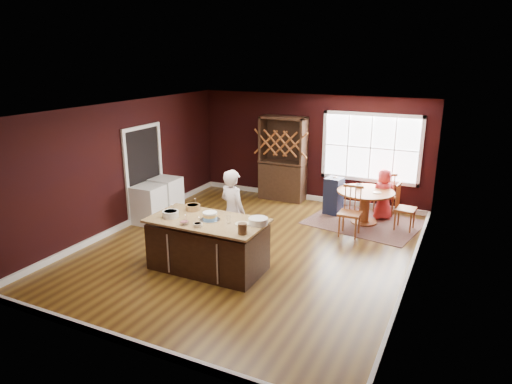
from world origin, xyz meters
TOP-DOWN VIEW (x-y plane):
  - room_shell at (0.00, 0.00)m, footprint 7.00×7.00m
  - window at (1.50, 3.47)m, footprint 2.36×0.10m
  - doorway at (-2.97, 0.60)m, footprint 0.08×1.26m
  - kitchen_island at (-0.27, -1.09)m, footprint 2.03×1.06m
  - dining_table at (1.68, 2.38)m, footprint 1.25×1.25m
  - baker at (-0.19, -0.31)m, footprint 0.69×0.57m
  - layer_cake at (-0.21, -1.09)m, footprint 0.35×0.35m
  - bowl_blue at (-0.91, -1.26)m, footprint 0.29×0.29m
  - bowl_yellow at (-0.76, -0.78)m, footprint 0.27×0.27m
  - bowl_pink at (-0.48, -1.46)m, footprint 0.16×0.16m
  - bowl_olive at (-0.23, -1.44)m, footprint 0.15×0.15m
  - drinking_glass at (0.16, -1.11)m, footprint 0.07×0.07m
  - dinner_plate at (0.38, -1.04)m, footprint 0.25×0.25m
  - white_tub at (0.62, -0.92)m, footprint 0.32×0.32m
  - stoneware_crock at (0.57, -1.41)m, footprint 0.15×0.15m
  - rug at (1.68, 2.38)m, footprint 2.63×2.20m
  - chair_east at (2.56, 2.34)m, footprint 0.44×0.46m
  - chair_south at (1.57, 1.50)m, footprint 0.46×0.43m
  - chair_north at (1.96, 3.08)m, footprint 0.59×0.58m
  - seated_woman at (1.99, 2.82)m, footprint 0.68×0.64m
  - high_chair at (0.88, 2.67)m, footprint 0.43×0.43m
  - toddler at (0.93, 2.73)m, footprint 0.18×0.14m
  - table_plate at (1.94, 2.33)m, footprint 0.18×0.18m
  - table_cup at (1.49, 2.53)m, footprint 0.15×0.15m
  - hutch at (-0.65, 3.22)m, footprint 1.17×0.49m
  - washer at (-2.64, 0.28)m, footprint 0.60×0.58m
  - dryer at (-2.64, 0.92)m, footprint 0.61×0.59m

SIDE VIEW (x-z plane):
  - rug at x=1.68m, z-range 0.00..0.01m
  - washer at x=-2.64m, z-range 0.00..0.87m
  - kitchen_island at x=-0.27m, z-range -0.02..0.90m
  - dryer at x=-2.64m, z-range 0.00..0.88m
  - high_chair at x=0.88m, z-range 0.00..0.92m
  - chair_east at x=2.56m, z-range 0.00..1.02m
  - chair_south at x=1.57m, z-range 0.00..1.06m
  - dining_table at x=1.68m, z-range 0.16..0.91m
  - chair_north at x=1.96m, z-range 0.00..1.07m
  - seated_woman at x=1.99m, z-range 0.00..1.17m
  - table_plate at x=1.94m, z-range 0.75..0.76m
  - table_cup at x=1.49m, z-range 0.75..0.85m
  - toddler at x=0.93m, z-range 0.68..0.94m
  - baker at x=-0.19m, z-range 0.00..1.63m
  - dinner_plate at x=0.38m, z-range 0.92..0.94m
  - bowl_pink at x=-0.48m, z-range 0.92..0.98m
  - bowl_olive at x=-0.23m, z-range 0.92..0.98m
  - bowl_yellow at x=-0.76m, z-range 0.92..1.02m
  - bowl_blue at x=-0.91m, z-range 0.92..1.03m
  - white_tub at x=0.62m, z-range 0.92..1.03m
  - drinking_glass at x=0.16m, z-range 0.92..1.06m
  - layer_cake at x=-0.21m, z-range 0.92..1.06m
  - stoneware_crock at x=0.57m, z-range 0.92..1.10m
  - doorway at x=-2.97m, z-range -0.04..2.09m
  - hutch at x=-0.65m, z-range 0.00..2.15m
  - room_shell at x=0.00m, z-range -2.15..4.85m
  - window at x=1.50m, z-range 0.67..2.33m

